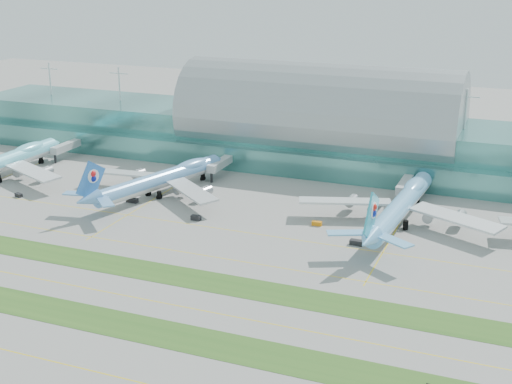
% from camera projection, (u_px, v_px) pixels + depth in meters
% --- Properties ---
extents(ground, '(700.00, 700.00, 0.00)m').
position_uv_depth(ground, '(183.00, 280.00, 198.13)').
color(ground, gray).
rests_on(ground, ground).
extents(terminal, '(340.00, 69.10, 36.00)m').
position_uv_depth(terminal, '(319.00, 131.00, 307.23)').
color(terminal, '#3D7A75').
rests_on(terminal, ground).
extents(grass_strip_near, '(420.00, 12.00, 0.08)m').
position_uv_depth(grass_strip_near, '(130.00, 326.00, 173.43)').
color(grass_strip_near, '#2D591E').
rests_on(grass_strip_near, ground).
extents(grass_strip_far, '(420.00, 12.00, 0.08)m').
position_uv_depth(grass_strip_far, '(186.00, 277.00, 199.88)').
color(grass_strip_far, '#2D591E').
rests_on(grass_strip_far, ground).
extents(taxiline_a, '(420.00, 0.35, 0.01)m').
position_uv_depth(taxiline_a, '(82.00, 368.00, 155.80)').
color(taxiline_a, yellow).
rests_on(taxiline_a, ground).
extents(taxiline_b, '(420.00, 0.35, 0.01)m').
position_uv_depth(taxiline_b, '(158.00, 302.00, 185.78)').
color(taxiline_b, yellow).
rests_on(taxiline_b, ground).
extents(taxiline_c, '(420.00, 0.35, 0.01)m').
position_uv_depth(taxiline_c, '(211.00, 256.00, 214.00)').
color(taxiline_c, yellow).
rests_on(taxiline_c, ground).
extents(taxiline_d, '(420.00, 0.35, 0.01)m').
position_uv_depth(taxiline_d, '(239.00, 231.00, 233.40)').
color(taxiline_d, yellow).
rests_on(taxiline_d, ground).
extents(airliner_b, '(62.97, 72.96, 20.52)m').
position_uv_depth(airliner_b, '(161.00, 178.00, 267.91)').
color(airliner_b, '#65A3DE').
rests_on(airliner_b, ground).
extents(airliner_c, '(69.39, 78.96, 21.72)m').
position_uv_depth(airliner_c, '(401.00, 205.00, 238.17)').
color(airliner_c, '#70BFF7').
rests_on(airliner_c, ground).
extents(gse_b, '(3.37, 2.42, 1.44)m').
position_uv_depth(gse_b, '(19.00, 195.00, 266.62)').
color(gse_b, black).
rests_on(gse_b, ground).
extents(gse_c, '(4.33, 1.98, 1.65)m').
position_uv_depth(gse_c, '(132.00, 200.00, 260.66)').
color(gse_c, black).
rests_on(gse_c, ground).
extents(gse_d, '(3.39, 1.79, 1.71)m').
position_uv_depth(gse_d, '(196.00, 218.00, 243.09)').
color(gse_d, black).
rests_on(gse_d, ground).
extents(gse_e, '(3.34, 1.62, 1.43)m').
position_uv_depth(gse_e, '(317.00, 223.00, 238.37)').
color(gse_e, orange).
rests_on(gse_e, ground).
extents(gse_f, '(4.10, 2.13, 1.59)m').
position_uv_depth(gse_f, '(356.00, 242.00, 222.32)').
color(gse_f, black).
rests_on(gse_f, ground).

